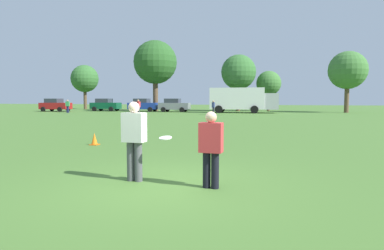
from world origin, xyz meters
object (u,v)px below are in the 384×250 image
Objects in this scene: parked_car_mid_left at (105,105)px; parked_car_mid_right at (174,105)px; parked_car_center at (143,105)px; bystander_sideline_watcher at (213,107)px; player_defender at (211,145)px; parked_car_near_left at (55,105)px; traffic_cone at (94,139)px; player_thrower at (134,137)px; box_truck at (242,99)px; bystander_field_marshal at (138,106)px; frisbee at (165,138)px; bystander_far_jogger at (68,105)px.

parked_car_mid_left and parked_car_mid_right have the same top height.
parked_car_center is 13.08m from bystander_sideline_watcher.
parked_car_near_left is at bearing 129.68° from player_defender.
parked_car_mid_left is (-22.66, 37.78, 0.04)m from player_defender.
traffic_cone is 34.22m from parked_car_center.
box_truck is (-0.96, 36.22, 0.76)m from player_thrower.
parked_car_mid_right is 2.48× the size of bystander_field_marshal.
parked_car_mid_left is (-17.02, 32.58, 0.69)m from traffic_cone.
bystander_field_marshal is (15.42, -6.64, 0.04)m from parked_car_near_left.
parked_car_center is at bearing 113.95° from player_defender.
parked_car_mid_left is at bearing 119.88° from frisbee.
parked_car_near_left is (-27.90, 34.76, -0.08)m from frisbee.
player_defender is 31.34m from bystander_sideline_watcher.
traffic_cone is at bearing -54.14° from bystander_far_jogger.
player_defender is 1.01m from frisbee.
parked_car_mid_right reaches higher than bystander_far_jogger.
box_truck is at bearing -4.84° from parked_car_center.
bystander_sideline_watcher is (11.23, -6.71, -0.01)m from parked_car_center.
bystander_field_marshal is at bearing -71.10° from parked_car_center.
parked_car_near_left reaches higher than traffic_cone.
player_thrower is 36.24m from box_truck.
traffic_cone is at bearing -62.42° from parked_car_mid_left.
bystander_field_marshal reaches higher than bystander_far_jogger.
frisbee is 44.57m from parked_car_near_left.
parked_car_mid_left reaches higher than bystander_field_marshal.
parked_car_near_left is at bearing 140.63° from bystander_far_jogger.
parked_car_center and parked_car_mid_right have the same top height.
parked_car_mid_right is at bearing 101.37° from traffic_cone.
player_defender is (1.76, -0.18, -0.11)m from player_thrower.
parked_car_mid_left is at bearing 176.04° from box_truck.
parked_car_center is at bearing 12.66° from parked_car_near_left.
parked_car_center is 1.00× the size of parked_car_mid_right.
frisbee is 31.11m from bystander_sideline_watcher.
bystander_far_jogger reaches higher than traffic_cone.
box_truck reaches higher than parked_car_mid_right.
bystander_far_jogger is at bearing -166.40° from box_truck.
player_defender reaches higher than frisbee.
traffic_cone is at bearing 132.24° from frisbee.
parked_car_near_left is 16.96m from parked_car_mid_right.
player_thrower is 38.37m from bystander_far_jogger.
parked_car_mid_left is 1.00× the size of parked_car_mid_right.
player_thrower is 0.42× the size of parked_car_near_left.
frisbee is at bearing -81.75° from bystander_sideline_watcher.
bystander_field_marshal is (9.18, -9.58, 0.04)m from parked_car_mid_left.
parked_car_mid_left is 1.00× the size of parked_car_center.
box_truck is 5.00× the size of bystander_field_marshal.
player_defender is at bearing -4.52° from frisbee.
parked_car_mid_left is at bearing 133.78° from bystander_field_marshal.
parked_car_mid_right is (-10.40, 37.39, -0.07)m from player_thrower.
box_truck reaches higher than player_thrower.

